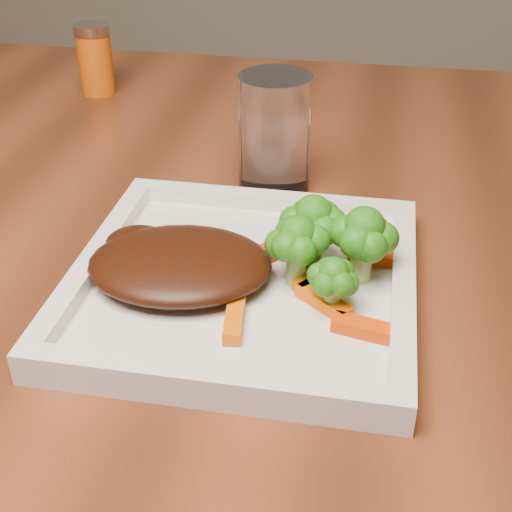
% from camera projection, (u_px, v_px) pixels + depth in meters
% --- Properties ---
extents(dining_table, '(1.60, 0.90, 0.75)m').
position_uv_depth(dining_table, '(24.00, 418.00, 0.98)').
color(dining_table, '#622C16').
rests_on(dining_table, floor).
extents(plate, '(0.27, 0.27, 0.01)m').
position_uv_depth(plate, '(244.00, 287.00, 0.58)').
color(plate, silver).
rests_on(plate, dining_table).
extents(steak, '(0.16, 0.13, 0.03)m').
position_uv_depth(steak, '(180.00, 264.00, 0.57)').
color(steak, '#371508').
rests_on(steak, plate).
extents(broccoli_0, '(0.08, 0.08, 0.07)m').
position_uv_depth(broccoli_0, '(312.00, 229.00, 0.58)').
color(broccoli_0, '#217814').
rests_on(broccoli_0, plate).
extents(broccoli_1, '(0.07, 0.07, 0.06)m').
position_uv_depth(broccoli_1, '(363.00, 245.00, 0.56)').
color(broccoli_1, '#197213').
rests_on(broccoli_1, plate).
extents(broccoli_2, '(0.05, 0.05, 0.06)m').
position_uv_depth(broccoli_2, '(333.00, 278.00, 0.52)').
color(broccoli_2, '#1A6110').
rests_on(broccoli_2, plate).
extents(broccoli_3, '(0.07, 0.07, 0.06)m').
position_uv_depth(broccoli_3, '(297.00, 250.00, 0.56)').
color(broccoli_3, '#105B0F').
rests_on(broccoli_3, plate).
extents(carrot_1, '(0.06, 0.03, 0.01)m').
position_uv_depth(carrot_1, '(370.00, 330.00, 0.51)').
color(carrot_1, '#CD3503').
rests_on(carrot_1, plate).
extents(carrot_2, '(0.02, 0.05, 0.01)m').
position_uv_depth(carrot_2, '(234.00, 320.00, 0.52)').
color(carrot_2, '#E05703').
rests_on(carrot_2, plate).
extents(carrot_3, '(0.05, 0.01, 0.01)m').
position_uv_depth(carrot_3, '(378.00, 258.00, 0.59)').
color(carrot_3, '#EA3A03').
rests_on(carrot_3, plate).
extents(carrot_4, '(0.05, 0.06, 0.01)m').
position_uv_depth(carrot_4, '(285.00, 245.00, 0.61)').
color(carrot_4, red).
rests_on(carrot_4, plate).
extents(carrot_5, '(0.05, 0.04, 0.01)m').
position_uv_depth(carrot_5, '(324.00, 301.00, 0.54)').
color(carrot_5, '#FF5E04').
rests_on(carrot_5, plate).
extents(carrot_6, '(0.04, 0.04, 0.01)m').
position_uv_depth(carrot_6, '(320.00, 279.00, 0.57)').
color(carrot_6, '#D96803').
rests_on(carrot_6, plate).
extents(spice_shaker, '(0.05, 0.05, 0.09)m').
position_uv_depth(spice_shaker, '(95.00, 59.00, 0.95)').
color(spice_shaker, '#C94E0B').
rests_on(spice_shaker, dining_table).
extents(drinking_glass, '(0.08, 0.08, 0.12)m').
position_uv_depth(drinking_glass, '(275.00, 135.00, 0.70)').
color(drinking_glass, white).
rests_on(drinking_glass, dining_table).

